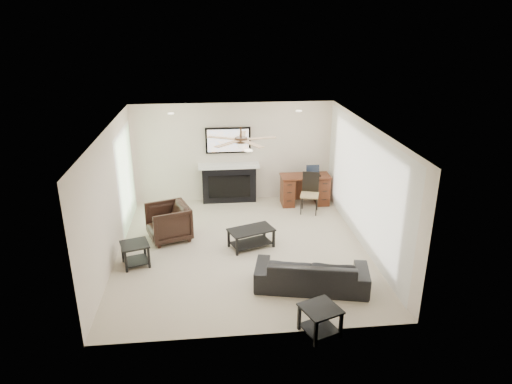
{
  "coord_description": "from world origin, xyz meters",
  "views": [
    {
      "loc": [
        -0.6,
        -8.3,
        4.41
      ],
      "look_at": [
        0.28,
        0.04,
        1.2
      ],
      "focal_mm": 32.0,
      "sensor_mm": 36.0,
      "label": 1
    }
  ],
  "objects_px": {
    "coffee_table": "(251,238)",
    "fireplace_unit": "(229,166)",
    "armchair": "(168,222)",
    "desk": "(305,190)",
    "sofa": "(312,273)"
  },
  "relations": [
    {
      "from": "coffee_table",
      "to": "fireplace_unit",
      "type": "height_order",
      "value": "fireplace_unit"
    },
    {
      "from": "armchair",
      "to": "desk",
      "type": "height_order",
      "value": "armchair"
    },
    {
      "from": "armchair",
      "to": "coffee_table",
      "type": "relative_size",
      "value": 0.94
    },
    {
      "from": "coffee_table",
      "to": "fireplace_unit",
      "type": "relative_size",
      "value": 0.47
    },
    {
      "from": "armchair",
      "to": "coffee_table",
      "type": "height_order",
      "value": "armchair"
    },
    {
      "from": "sofa",
      "to": "armchair",
      "type": "distance_m",
      "value": 3.38
    },
    {
      "from": "armchair",
      "to": "desk",
      "type": "bearing_deg",
      "value": 97.25
    },
    {
      "from": "sofa",
      "to": "desk",
      "type": "bearing_deg",
      "value": -87.39
    },
    {
      "from": "coffee_table",
      "to": "desk",
      "type": "distance_m",
      "value": 2.69
    },
    {
      "from": "armchair",
      "to": "coffee_table",
      "type": "xyz_separation_m",
      "value": [
        1.7,
        -0.55,
        -0.18
      ]
    },
    {
      "from": "armchair",
      "to": "fireplace_unit",
      "type": "xyz_separation_m",
      "value": [
        1.39,
        2.0,
        0.57
      ]
    },
    {
      "from": "sofa",
      "to": "armchair",
      "type": "bearing_deg",
      "value": -27.02
    },
    {
      "from": "coffee_table",
      "to": "armchair",
      "type": "bearing_deg",
      "value": 142.06
    },
    {
      "from": "fireplace_unit",
      "to": "desk",
      "type": "xyz_separation_m",
      "value": [
        1.88,
        -0.37,
        -0.57
      ]
    },
    {
      "from": "sofa",
      "to": "armchair",
      "type": "height_order",
      "value": "armchair"
    }
  ]
}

